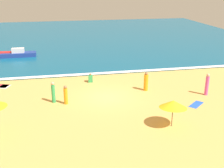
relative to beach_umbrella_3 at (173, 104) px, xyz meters
The scene contains 14 objects.
ground_plane 6.89m from the beach_umbrella_3, 120.77° to the left, with size 60.00×60.00×0.00m, color #E0A856.
ocean_water 33.97m from the beach_umbrella_3, 95.80° to the left, with size 60.00×44.00×0.10m, color #0F567A.
wave_breaker_foam 12.63m from the beach_umbrella_3, 105.87° to the left, with size 57.00×0.70×0.01m, color white.
beach_umbrella_3 is the anchor object (origin of this frame).
beachgoer_0 10.78m from the beach_umbrella_3, 113.87° to the left, with size 0.45×0.45×0.90m.
beachgoer_1 6.71m from the beach_umbrella_3, 87.62° to the left, with size 0.50×0.50×1.71m.
beachgoer_2 9.62m from the beach_umbrella_3, 144.70° to the left, with size 0.35×0.35×1.76m.
beachgoer_3 8.55m from the beach_umbrella_3, 143.77° to the left, with size 0.40×0.40×1.56m.
beachgoer_5 6.90m from the beach_umbrella_3, 42.45° to the left, with size 0.33×0.33×1.93m.
beach_towel_1 16.43m from the beach_umbrella_3, 141.01° to the left, with size 1.54×1.32×0.01m.
beach_towel_2 16.08m from the beach_umbrella_3, 140.88° to the left, with size 1.21×1.31×0.01m.
beach_towel_4 4.68m from the beach_umbrella_3, 41.44° to the left, with size 1.61×1.49×0.01m.
small_boat_0 24.44m from the beach_umbrella_3, 120.45° to the left, with size 4.41×1.45×1.11m.
small_boat_1 25.68m from the beach_umbrella_3, 123.15° to the left, with size 3.89×1.30×0.56m.
Camera 1 is at (-3.69, -21.21, 9.12)m, focal length 44.21 mm.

